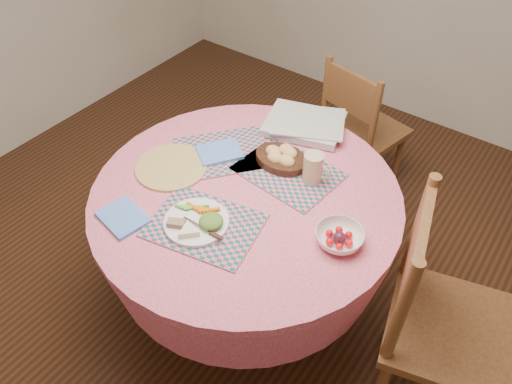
% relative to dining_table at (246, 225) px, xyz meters
% --- Properties ---
extents(ground, '(4.00, 4.00, 0.00)m').
position_rel_dining_table_xyz_m(ground, '(0.00, 0.00, -0.56)').
color(ground, '#331C0F').
rests_on(ground, ground).
extents(dining_table, '(1.24, 1.24, 0.75)m').
position_rel_dining_table_xyz_m(dining_table, '(0.00, 0.00, 0.00)').
color(dining_table, '#F27181').
rests_on(dining_table, ground).
extents(chair_right, '(0.55, 0.57, 1.01)m').
position_rel_dining_table_xyz_m(chair_right, '(0.82, 0.06, -0.03)').
color(chair_right, brown).
rests_on(chair_right, ground).
extents(chair_back, '(0.48, 0.46, 0.87)m').
position_rel_dining_table_xyz_m(chair_back, '(0.01, 1.04, -0.10)').
color(chair_back, brown).
rests_on(chair_back, ground).
extents(placemat_front, '(0.45, 0.37, 0.01)m').
position_rel_dining_table_xyz_m(placemat_front, '(-0.02, -0.23, 0.20)').
color(placemat_front, '#115B61').
rests_on(placemat_front, dining_table).
extents(placemat_left, '(0.49, 0.50, 0.01)m').
position_rel_dining_table_xyz_m(placemat_left, '(-0.23, 0.14, 0.20)').
color(placemat_left, '#115B61').
rests_on(placemat_left, dining_table).
extents(placemat_back, '(0.43, 0.34, 0.01)m').
position_rel_dining_table_xyz_m(placemat_back, '(0.07, 0.20, 0.20)').
color(placemat_back, '#115B61').
rests_on(placemat_back, dining_table).
extents(wicker_trivet, '(0.30, 0.30, 0.01)m').
position_rel_dining_table_xyz_m(wicker_trivet, '(-0.34, -0.07, 0.20)').
color(wicker_trivet, '#AD924B').
rests_on(wicker_trivet, dining_table).
extents(napkin_near, '(0.20, 0.17, 0.01)m').
position_rel_dining_table_xyz_m(napkin_near, '(-0.29, -0.39, 0.20)').
color(napkin_near, '#5686DD').
rests_on(napkin_near, dining_table).
extents(napkin_far, '(0.22, 0.23, 0.01)m').
position_rel_dining_table_xyz_m(napkin_far, '(-0.23, 0.12, 0.21)').
color(napkin_far, '#5686DD').
rests_on(napkin_far, placemat_left).
extents(dinner_plate, '(0.24, 0.25, 0.05)m').
position_rel_dining_table_xyz_m(dinner_plate, '(-0.04, -0.25, 0.22)').
color(dinner_plate, white).
rests_on(dinner_plate, placemat_front).
extents(bread_bowl, '(0.23, 0.23, 0.08)m').
position_rel_dining_table_xyz_m(bread_bowl, '(0.01, 0.23, 0.23)').
color(bread_bowl, black).
rests_on(bread_bowl, placemat_back).
extents(latte_mug, '(0.12, 0.08, 0.13)m').
position_rel_dining_table_xyz_m(latte_mug, '(0.18, 0.21, 0.26)').
color(latte_mug, tan).
rests_on(latte_mug, placemat_back).
extents(fruit_bowl, '(0.20, 0.20, 0.05)m').
position_rel_dining_table_xyz_m(fruit_bowl, '(0.43, -0.01, 0.22)').
color(fruit_bowl, white).
rests_on(fruit_bowl, dining_table).
extents(newspaper_stack, '(0.42, 0.36, 0.04)m').
position_rel_dining_table_xyz_m(newspaper_stack, '(-0.04, 0.50, 0.22)').
color(newspaper_stack, silver).
rests_on(newspaper_stack, dining_table).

